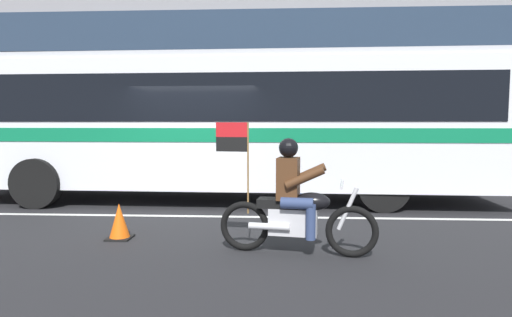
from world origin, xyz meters
name	(u,v)px	position (x,y,z in m)	size (l,w,h in m)	color
ground_plane	(193,210)	(0.00, 0.00, 0.00)	(60.00, 60.00, 0.00)	black
sidewalk_curb	(225,176)	(0.00, 5.10, 0.07)	(28.00, 3.80, 0.15)	#A39E93
lane_center_stripe	(187,216)	(0.00, -0.60, 0.00)	(26.60, 0.14, 0.01)	silver
transit_bus	(223,118)	(0.48, 1.19, 1.88)	(12.22, 2.89, 3.22)	silver
motorcycle_with_rider	(295,205)	(1.96, -2.84, 0.67)	(2.18, 0.69, 1.78)	black
fire_hydrant	(21,165)	(-5.97, 3.79, 0.52)	(0.22, 0.30, 0.75)	#4C8C3F
traffic_cone	(119,222)	(-0.68, -2.23, 0.26)	(0.36, 0.36, 0.55)	#EA590F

